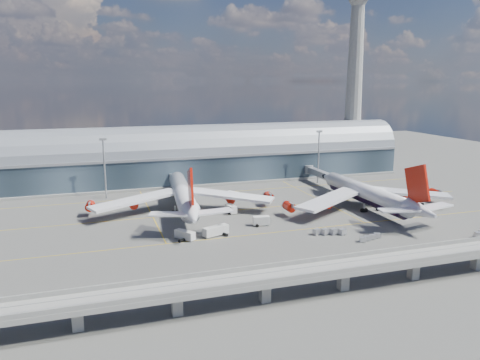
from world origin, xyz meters
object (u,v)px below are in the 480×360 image
object	(u,v)px
service_truck_3	(415,200)
service_truck_4	(231,209)
floodlight_mast_left	(105,167)
airliner_right	(369,195)
service_truck_0	(185,235)
service_truck_2	(216,231)
floodlight_mast_right	(319,155)
cargo_train_1	(370,238)
airliner_left	(183,196)
service_truck_1	(261,221)
service_truck_5	(233,195)
cargo_train_0	(330,232)
control_tower	(355,76)

from	to	relation	value
service_truck_3	service_truck_4	bearing A→B (deg)	-152.52
floodlight_mast_left	service_truck_3	world-z (taller)	floodlight_mast_left
airliner_right	service_truck_4	world-z (taller)	airliner_right
service_truck_0	service_truck_2	bearing A→B (deg)	-33.34
floodlight_mast_right	service_truck_3	size ratio (longest dim) A/B	3.96
service_truck_0	cargo_train_1	bearing A→B (deg)	-55.43
floodlight_mast_right	service_truck_2	size ratio (longest dim) A/B	2.83
airliner_right	service_truck_3	distance (m)	23.13
airliner_left	service_truck_1	distance (m)	33.55
airliner_right	service_truck_5	bearing A→B (deg)	141.80
service_truck_0	service_truck_3	distance (m)	98.37
service_truck_4	cargo_train_1	world-z (taller)	service_truck_4
floodlight_mast_right	airliner_right	size ratio (longest dim) A/B	0.36
service_truck_4	cargo_train_0	world-z (taller)	service_truck_4
airliner_right	service_truck_3	bearing A→B (deg)	2.15
service_truck_3	cargo_train_0	world-z (taller)	service_truck_3
service_truck_2	cargo_train_0	xyz separation A→B (m)	(35.35, -10.42, -0.70)
service_truck_1	floodlight_mast_left	bearing A→B (deg)	50.45
service_truck_1	service_truck_5	distance (m)	40.74
airliner_left	service_truck_5	size ratio (longest dim) A/B	13.13
service_truck_0	service_truck_2	world-z (taller)	service_truck_2
service_truck_0	airliner_right	bearing A→B (deg)	-27.30
service_truck_3	service_truck_4	distance (m)	75.57
control_tower	floodlight_mast_left	world-z (taller)	control_tower
floodlight_mast_left	service_truck_1	bearing A→B (deg)	-48.98
airliner_left	floodlight_mast_left	bearing A→B (deg)	136.29
cargo_train_1	airliner_right	bearing A→B (deg)	-15.93
airliner_left	cargo_train_0	size ratio (longest dim) A/B	6.89
airliner_left	service_truck_0	distance (m)	31.91
floodlight_mast_right	service_truck_3	world-z (taller)	floodlight_mast_right
service_truck_3	cargo_train_1	world-z (taller)	service_truck_3
airliner_right	service_truck_5	size ratio (longest dim) A/B	12.61
control_tower	airliner_right	size ratio (longest dim) A/B	1.42
control_tower	floodlight_mast_right	bearing A→B (deg)	-141.34
control_tower	floodlight_mast_left	xyz separation A→B (m)	(-135.00, -28.00, -38.00)
service_truck_2	service_truck_5	xyz separation A→B (m)	(20.03, 46.33, -0.30)
service_truck_0	service_truck_2	xyz separation A→B (m)	(10.25, 0.65, 0.16)
service_truck_5	cargo_train_0	distance (m)	58.78
floodlight_mast_right	service_truck_3	distance (m)	53.87
service_truck_5	control_tower	bearing A→B (deg)	-5.25
airliner_right	service_truck_1	size ratio (longest dim) A/B	12.13
service_truck_4	cargo_train_0	bearing A→B (deg)	-65.68
control_tower	cargo_train_0	size ratio (longest dim) A/B	9.41
floodlight_mast_left	floodlight_mast_right	size ratio (longest dim) A/B	1.00
service_truck_3	service_truck_5	world-z (taller)	service_truck_3
airliner_left	service_truck_4	bearing A→B (deg)	-15.90
service_truck_5	cargo_train_0	size ratio (longest dim) A/B	0.52
airliner_left	service_truck_3	distance (m)	93.34
service_truck_0	service_truck_1	world-z (taller)	service_truck_1
service_truck_1	service_truck_4	world-z (taller)	service_truck_1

